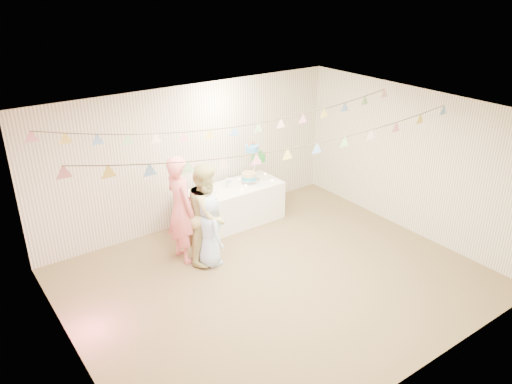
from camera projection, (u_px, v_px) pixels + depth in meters
floor at (276, 280)px, 7.72m from camera, size 6.00×6.00×0.00m
ceiling at (279, 116)px, 6.65m from camera, size 6.00×6.00×0.00m
back_wall at (192, 156)px, 9.04m from camera, size 6.00×6.00×0.00m
front_wall at (420, 286)px, 5.33m from camera, size 6.00×6.00×0.00m
left_wall at (66, 271)px, 5.59m from camera, size 5.00×5.00×0.00m
right_wall at (411, 161)px, 8.78m from camera, size 5.00×5.00×0.00m
table at (231, 206)px, 9.29m from camera, size 1.96×0.78×0.73m
cake_stand at (253, 161)px, 9.31m from camera, size 0.66×0.39×0.73m
cake_bottom at (249, 178)px, 9.30m from camera, size 0.31×0.31×0.15m
cake_middle at (258, 158)px, 9.48m from camera, size 0.27×0.27×0.22m
cake_top_tier at (252, 149)px, 9.15m from camera, size 0.25×0.25×0.19m
platter at (207, 194)px, 8.81m from camera, size 0.31×0.31×0.02m
posy at (229, 182)px, 9.13m from camera, size 0.16×0.16×0.18m
person_adult_a at (181, 209)px, 7.94m from camera, size 0.44×0.67×1.80m
person_adult_b at (207, 213)px, 7.97m from camera, size 1.02×1.01×1.66m
person_child at (209, 231)px, 7.92m from camera, size 0.40×0.60×1.20m
bunting_back at (234, 117)px, 7.57m from camera, size 5.60×1.10×0.40m
bunting_front at (288, 140)px, 6.62m from camera, size 5.60×0.90×0.36m
tealight_0 at (196, 201)px, 8.60m from camera, size 0.04×0.04×0.03m
tealight_1 at (209, 188)px, 9.08m from camera, size 0.04×0.04×0.03m
tealight_2 at (242, 190)px, 9.02m from camera, size 0.04×0.04×0.03m
tealight_3 at (240, 179)px, 9.48m from camera, size 0.04×0.04×0.03m
tealight_4 at (272, 180)px, 9.44m from camera, size 0.04×0.04×0.03m
tealight_5 at (265, 174)px, 9.72m from camera, size 0.04×0.04×0.03m
tealight_6 at (246, 185)px, 9.20m from camera, size 0.04×0.04×0.03m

